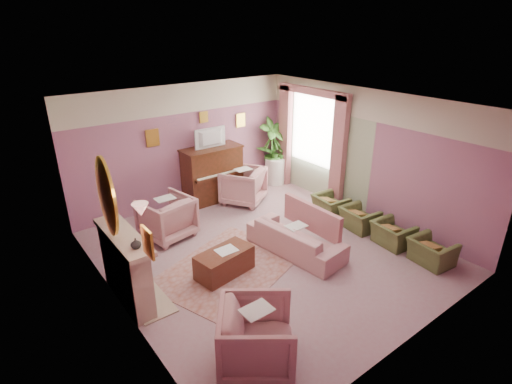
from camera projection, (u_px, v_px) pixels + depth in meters
floor at (265, 251)px, 7.64m from camera, size 5.50×6.00×0.01m
ceiling at (267, 104)px, 6.53m from camera, size 5.50×6.00×0.01m
wall_back at (186, 145)px, 9.28m from camera, size 5.50×0.02×2.80m
wall_front at (419, 256)px, 4.90m from camera, size 5.50×0.02×2.80m
wall_left at (112, 228)px, 5.55m from camera, size 0.02×6.00×2.80m
wall_right at (365, 155)px, 8.62m from camera, size 0.02×6.00×2.80m
picture_rail_band at (182, 99)px, 8.84m from camera, size 5.50×0.01×0.65m
stripe_panel at (320, 154)px, 9.69m from camera, size 0.01×3.00×2.15m
fireplace_surround at (126, 269)px, 6.12m from camera, size 0.30×1.40×1.10m
fireplace_inset at (133, 275)px, 6.24m from camera, size 0.18×0.72×0.68m
fire_ember at (137, 284)px, 6.33m from camera, size 0.06×0.54×0.10m
mantel_shelf at (123, 236)px, 5.91m from camera, size 0.40×1.55×0.07m
hearth at (142, 293)px, 6.45m from camera, size 0.55×1.50×0.02m
mirror_frame at (107, 197)px, 5.57m from camera, size 0.04×0.72×1.20m
mirror_glass at (109, 196)px, 5.58m from camera, size 0.01×0.60×1.06m
sconce_shade at (140, 210)px, 4.77m from camera, size 0.20×0.20×0.16m
piano at (213, 175)px, 9.62m from camera, size 1.40×0.60×1.30m
piano_keyshelf at (220, 176)px, 9.33m from camera, size 1.30×0.12×0.06m
piano_keys at (220, 174)px, 9.32m from camera, size 1.20×0.08×0.02m
piano_top at (211, 148)px, 9.36m from camera, size 1.45×0.65×0.04m
television at (212, 137)px, 9.21m from camera, size 0.80×0.12×0.48m
print_back_left at (153, 138)px, 8.67m from camera, size 0.30×0.03×0.38m
print_back_right at (241, 120)px, 9.96m from camera, size 0.26×0.03×0.34m
print_back_mid at (204, 117)px, 9.29m from camera, size 0.22×0.03×0.26m
print_left_wall at (148, 243)px, 4.57m from camera, size 0.03×0.28×0.36m
window_blind at (313, 127)px, 9.61m from camera, size 0.03×1.40×1.80m
curtain_left at (339, 153)px, 9.05m from camera, size 0.16×0.34×2.60m
curtain_right at (285, 136)px, 10.39m from camera, size 0.16×0.34×2.60m
pelmet at (313, 91)px, 9.22m from camera, size 0.16×2.20×0.16m
mantel_plant at (109, 213)px, 6.25m from camera, size 0.16×0.16×0.28m
mantel_vase at (136, 243)px, 5.51m from camera, size 0.16×0.16×0.16m
area_rug at (230, 268)px, 7.11m from camera, size 2.95×2.52×0.01m
coffee_table at (224, 263)px, 6.88m from camera, size 1.07×0.65×0.45m
table_paper at (226, 250)px, 6.81m from camera, size 0.35×0.28×0.01m
sofa at (296, 234)px, 7.48m from camera, size 0.64×1.93×0.78m
sofa_throw at (312, 218)px, 7.62m from camera, size 0.10×1.46×0.54m
floral_armchair_left at (167, 215)px, 7.99m from camera, size 0.92×0.92×0.95m
floral_armchair_right at (243, 184)px, 9.53m from camera, size 0.92×0.92×0.95m
floral_armchair_front at (257, 334)px, 4.96m from camera, size 0.92×0.92×0.95m
olive_chair_a at (432, 248)px, 7.15m from camera, size 0.51×0.72×0.62m
olive_chair_b at (393, 231)px, 7.75m from camera, size 0.51×0.72×0.62m
olive_chair_c at (359, 216)px, 8.35m from camera, size 0.51×0.72×0.62m
olive_chair_d at (330, 203)px, 8.94m from camera, size 0.51×0.72×0.62m
side_table at (275, 171)px, 10.72m from camera, size 0.52×0.52×0.70m
side_plant_big at (275, 152)px, 10.52m from camera, size 0.30×0.30×0.34m
side_plant_small at (281, 154)px, 10.52m from camera, size 0.16×0.16×0.28m
palm_pot at (272, 177)px, 10.83m from camera, size 0.34×0.34×0.34m
palm_plant at (272, 145)px, 10.48m from camera, size 0.76×0.76×1.44m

